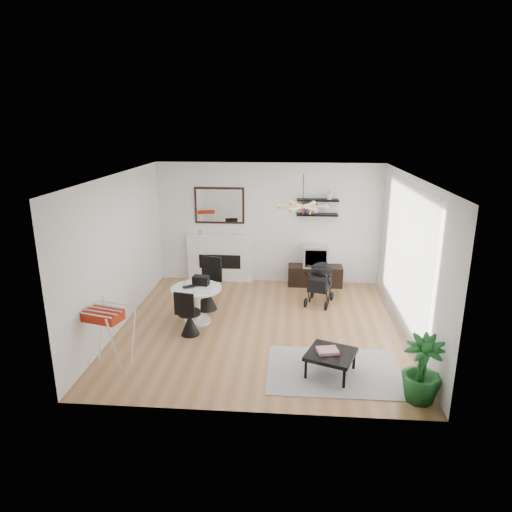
# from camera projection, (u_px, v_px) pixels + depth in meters

# --- Properties ---
(floor) EXTENTS (5.00, 5.00, 0.00)m
(floor) POSITION_uv_depth(u_px,v_px,m) (261.00, 327.00, 8.20)
(floor) COLOR olive
(floor) RESTS_ON ground
(ceiling) EXTENTS (5.00, 5.00, 0.00)m
(ceiling) POSITION_uv_depth(u_px,v_px,m) (261.00, 176.00, 7.43)
(ceiling) COLOR white
(ceiling) RESTS_ON wall_back
(wall_back) EXTENTS (5.00, 0.00, 5.00)m
(wall_back) POSITION_uv_depth(u_px,v_px,m) (269.00, 224.00, 10.21)
(wall_back) COLOR white
(wall_back) RESTS_ON floor
(wall_left) EXTENTS (0.00, 5.00, 5.00)m
(wall_left) POSITION_uv_depth(u_px,v_px,m) (119.00, 252.00, 8.01)
(wall_left) COLOR white
(wall_left) RESTS_ON floor
(wall_right) EXTENTS (0.00, 5.00, 5.00)m
(wall_right) POSITION_uv_depth(u_px,v_px,m) (410.00, 259.00, 7.63)
(wall_right) COLOR white
(wall_right) RESTS_ON floor
(sheer_curtain) EXTENTS (0.04, 3.60, 2.60)m
(sheer_curtain) POSITION_uv_depth(u_px,v_px,m) (401.00, 255.00, 7.83)
(sheer_curtain) COLOR white
(sheer_curtain) RESTS_ON wall_right
(fireplace) EXTENTS (1.50, 0.17, 2.16)m
(fireplace) POSITION_uv_depth(u_px,v_px,m) (220.00, 252.00, 10.41)
(fireplace) COLOR white
(fireplace) RESTS_ON floor
(shelf_lower) EXTENTS (0.90, 0.25, 0.04)m
(shelf_lower) POSITION_uv_depth(u_px,v_px,m) (317.00, 215.00, 9.93)
(shelf_lower) COLOR black
(shelf_lower) RESTS_ON wall_back
(shelf_upper) EXTENTS (0.90, 0.25, 0.04)m
(shelf_upper) POSITION_uv_depth(u_px,v_px,m) (318.00, 200.00, 9.84)
(shelf_upper) COLOR black
(shelf_upper) RESTS_ON wall_back
(pendant_lamp) EXTENTS (0.90, 0.90, 0.10)m
(pendant_lamp) POSITION_uv_depth(u_px,v_px,m) (303.00, 207.00, 7.82)
(pendant_lamp) COLOR tan
(pendant_lamp) RESTS_ON ceiling
(tv_console) EXTENTS (1.20, 0.42, 0.45)m
(tv_console) POSITION_uv_depth(u_px,v_px,m) (315.00, 276.00, 10.24)
(tv_console) COLOR black
(tv_console) RESTS_ON floor
(crt_tv) EXTENTS (0.54, 0.47, 0.47)m
(crt_tv) POSITION_uv_depth(u_px,v_px,m) (315.00, 256.00, 10.10)
(crt_tv) COLOR silver
(crt_tv) RESTS_ON tv_console
(dining_table) EXTENTS (0.92, 0.92, 0.67)m
(dining_table) POSITION_uv_depth(u_px,v_px,m) (197.00, 299.00, 8.30)
(dining_table) COLOR white
(dining_table) RESTS_ON floor
(laptop) EXTENTS (0.36, 0.33, 0.02)m
(laptop) POSITION_uv_depth(u_px,v_px,m) (191.00, 287.00, 8.22)
(laptop) COLOR black
(laptop) RESTS_ON dining_table
(black_bag) EXTENTS (0.31, 0.22, 0.17)m
(black_bag) POSITION_uv_depth(u_px,v_px,m) (201.00, 280.00, 8.35)
(black_bag) COLOR black
(black_bag) RESTS_ON dining_table
(newspaper) EXTENTS (0.34, 0.29, 0.01)m
(newspaper) POSITION_uv_depth(u_px,v_px,m) (202.00, 290.00, 8.08)
(newspaper) COLOR silver
(newspaper) RESTS_ON dining_table
(drinking_glass) EXTENTS (0.06, 0.06, 0.09)m
(drinking_glass) POSITION_uv_depth(u_px,v_px,m) (184.00, 282.00, 8.37)
(drinking_glass) COLOR white
(drinking_glass) RESTS_ON dining_table
(chair_far) EXTENTS (0.54, 0.55, 1.02)m
(chair_far) POSITION_uv_depth(u_px,v_px,m) (207.00, 293.00, 8.92)
(chair_far) COLOR black
(chair_far) RESTS_ON floor
(chair_near) EXTENTS (0.42, 0.43, 0.83)m
(chair_near) POSITION_uv_depth(u_px,v_px,m) (189.00, 321.00, 7.84)
(chair_near) COLOR black
(chair_near) RESTS_ON floor
(drying_rack) EXTENTS (0.77, 0.74, 0.95)m
(drying_rack) POSITION_uv_depth(u_px,v_px,m) (107.00, 336.00, 6.77)
(drying_rack) COLOR white
(drying_rack) RESTS_ON floor
(stroller) EXTENTS (0.65, 0.83, 0.92)m
(stroller) POSITION_uv_depth(u_px,v_px,m) (320.00, 284.00, 9.20)
(stroller) COLOR black
(stroller) RESTS_ON floor
(rug) EXTENTS (1.95, 1.41, 0.01)m
(rug) POSITION_uv_depth(u_px,v_px,m) (333.00, 371.00, 6.76)
(rug) COLOR gray
(rug) RESTS_ON floor
(coffee_table) EXTENTS (0.84, 0.84, 0.34)m
(coffee_table) POSITION_uv_depth(u_px,v_px,m) (331.00, 355.00, 6.60)
(coffee_table) COLOR black
(coffee_table) RESTS_ON rug
(magazines) EXTENTS (0.34, 0.30, 0.04)m
(magazines) POSITION_uv_depth(u_px,v_px,m) (327.00, 351.00, 6.60)
(magazines) COLOR red
(magazines) RESTS_ON coffee_table
(potted_plant) EXTENTS (0.66, 0.66, 0.92)m
(potted_plant) POSITION_uv_depth(u_px,v_px,m) (422.00, 369.00, 5.93)
(potted_plant) COLOR #17521D
(potted_plant) RESTS_ON floor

